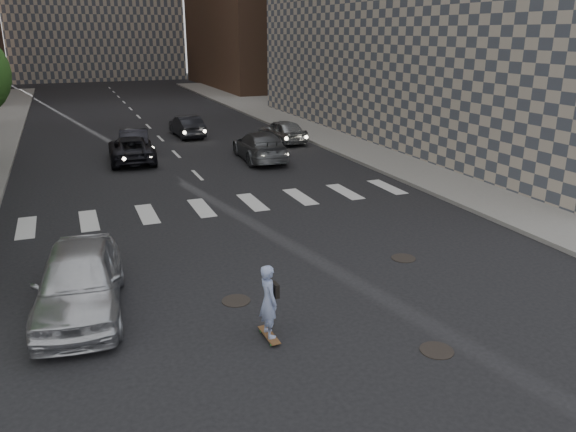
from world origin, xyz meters
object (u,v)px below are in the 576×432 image
at_px(traffic_car_a, 135,141).
at_px(traffic_car_c, 131,149).
at_px(traffic_car_d, 282,131).
at_px(traffic_car_b, 260,146).
at_px(traffic_car_e, 187,126).
at_px(skateboarder, 269,301).
at_px(silver_sedan, 79,281).

height_order(traffic_car_a, traffic_car_c, traffic_car_a).
xyz_separation_m(traffic_car_c, traffic_car_d, (8.91, 2.00, 0.04)).
distance_m(traffic_car_b, traffic_car_c, 6.45).
relative_size(traffic_car_a, traffic_car_b, 0.85).
xyz_separation_m(traffic_car_a, traffic_car_e, (3.67, 4.00, -0.04)).
bearing_deg(traffic_car_e, skateboarder, 78.56).
distance_m(traffic_car_d, traffic_car_e, 6.27).
height_order(silver_sedan, traffic_car_d, silver_sedan).
relative_size(silver_sedan, traffic_car_b, 0.94).
distance_m(silver_sedan, traffic_car_d, 21.63).
xyz_separation_m(traffic_car_b, traffic_car_d, (2.78, 4.00, -0.04)).
xyz_separation_m(skateboarder, traffic_car_a, (-0.16, 20.74, -0.20)).
height_order(skateboarder, traffic_car_c, skateboarder).
bearing_deg(traffic_car_c, traffic_car_d, -164.12).
height_order(skateboarder, traffic_car_d, skateboarder).
distance_m(silver_sedan, traffic_car_c, 16.30).
bearing_deg(traffic_car_b, skateboarder, 75.40).
bearing_deg(silver_sedan, traffic_car_d, 62.96).
height_order(traffic_car_b, traffic_car_d, traffic_car_b).
bearing_deg(silver_sedan, traffic_car_a, 85.64).
height_order(traffic_car_a, traffic_car_d, traffic_car_a).
relative_size(skateboarder, traffic_car_c, 0.37).
bearing_deg(traffic_car_e, traffic_car_c, 52.41).
xyz_separation_m(traffic_car_c, traffic_car_e, (4.08, 6.00, 0.01)).
distance_m(skateboarder, traffic_car_e, 24.99).
bearing_deg(silver_sedan, skateboarder, -30.23).
bearing_deg(skateboarder, traffic_car_e, 80.12).
distance_m(traffic_car_a, traffic_car_d, 8.50).
bearing_deg(traffic_car_a, traffic_car_e, -124.74).
distance_m(skateboarder, silver_sedan, 4.57).
relative_size(traffic_car_b, traffic_car_c, 1.07).
height_order(skateboarder, silver_sedan, skateboarder).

